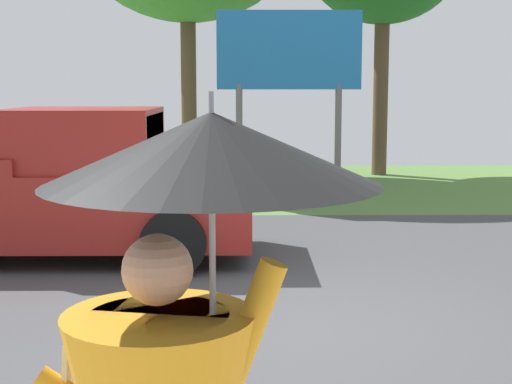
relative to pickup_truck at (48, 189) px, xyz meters
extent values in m
cube|color=#424244|center=(2.96, -0.96, -0.92)|extent=(40.00, 8.00, 0.10)
cube|color=#557939|center=(2.96, 7.04, -0.92)|extent=(40.00, 8.00, 0.10)
sphere|color=tan|center=(2.24, -7.13, 0.72)|extent=(0.22, 0.22, 0.22)
cylinder|color=orange|center=(2.52, -7.13, 0.53)|extent=(0.24, 0.09, 0.45)
cylinder|color=gray|center=(2.41, -7.13, 0.76)|extent=(0.02, 0.02, 0.75)
cone|color=black|center=(2.41, -7.13, 1.09)|extent=(1.02, 1.02, 0.22)
cylinder|color=gray|center=(2.41, -7.13, 1.21)|extent=(0.02, 0.02, 0.10)
cube|color=beige|center=(1.94, -7.08, 0.39)|extent=(0.02, 0.11, 0.16)
cube|color=maroon|center=(-0.03, 0.00, -0.19)|extent=(5.20, 2.00, 0.90)
cube|color=maroon|center=(0.47, 0.00, 0.56)|extent=(1.80, 1.84, 0.90)
cube|color=#2D3842|center=(1.32, 0.00, 0.56)|extent=(0.10, 1.70, 0.77)
cylinder|color=black|center=(1.67, 1.00, -0.49)|extent=(0.76, 0.28, 0.76)
cylinder|color=black|center=(1.67, -1.00, -0.49)|extent=(0.76, 0.28, 0.76)
cylinder|color=slate|center=(2.37, 4.21, 0.23)|extent=(0.12, 0.12, 2.20)
cylinder|color=slate|center=(4.17, 4.21, 0.23)|extent=(0.12, 0.12, 2.20)
cube|color=#1E72B2|center=(3.27, 4.21, 1.93)|extent=(2.60, 0.10, 1.40)
cylinder|color=brown|center=(5.77, 8.93, 1.21)|extent=(0.36, 0.36, 4.17)
cylinder|color=brown|center=(1.14, 8.41, 1.33)|extent=(0.36, 0.36, 4.41)
camera|label=1|loc=(2.52, -9.36, 1.27)|focal=52.38mm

